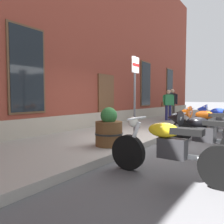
% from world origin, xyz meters
% --- Properties ---
extents(ground_plane, '(140.00, 140.00, 0.00)m').
position_xyz_m(ground_plane, '(0.00, 0.00, 0.00)').
color(ground_plane, '#4C4C4F').
extents(sidewalk, '(33.12, 3.19, 0.16)m').
position_xyz_m(sidewalk, '(0.00, 1.60, 0.08)').
color(sidewalk, gray).
rests_on(sidewalk, ground_plane).
extents(brick_pub_facade, '(27.12, 7.07, 8.82)m').
position_xyz_m(brick_pub_facade, '(-0.00, 6.68, 4.40)').
color(brick_pub_facade, brown).
rests_on(brick_pub_facade, ground_plane).
extents(motorcycle_yellow_naked, '(0.62, 2.17, 0.97)m').
position_xyz_m(motorcycle_yellow_naked, '(-2.50, -1.26, 0.48)').
color(motorcycle_yellow_naked, black).
rests_on(motorcycle_yellow_naked, ground_plane).
extents(motorcycle_black_sport, '(0.65, 2.10, 1.01)m').
position_xyz_m(motorcycle_black_sport, '(-0.81, -1.33, 0.55)').
color(motorcycle_black_sport, black).
rests_on(motorcycle_black_sport, ground_plane).
extents(motorcycle_orange_sport, '(0.62, 2.11, 1.06)m').
position_xyz_m(motorcycle_orange_sport, '(0.92, -1.10, 0.57)').
color(motorcycle_orange_sport, black).
rests_on(motorcycle_orange_sport, ground_plane).
extents(motorcycle_blue_sport, '(0.62, 2.07, 1.08)m').
position_xyz_m(motorcycle_blue_sport, '(2.49, -1.24, 0.58)').
color(motorcycle_blue_sport, black).
rests_on(motorcycle_blue_sport, ground_plane).
extents(pedestrian_striped_shirt, '(0.50, 0.54, 1.55)m').
position_xyz_m(pedestrian_striped_shirt, '(5.15, 1.57, 1.02)').
color(pedestrian_striped_shirt, '#1E1E4C').
rests_on(pedestrian_striped_shirt, sidewalk).
extents(pedestrian_dark_jacket, '(0.26, 0.65, 1.64)m').
position_xyz_m(pedestrian_dark_jacket, '(6.09, 1.71, 1.07)').
color(pedestrian_dark_jacket, '#38332D').
rests_on(pedestrian_dark_jacket, sidewalk).
extents(parking_sign, '(0.36, 0.07, 2.32)m').
position_xyz_m(parking_sign, '(-0.31, 0.53, 1.66)').
color(parking_sign, '#4C4C51').
rests_on(parking_sign, sidewalk).
extents(barrel_planter, '(0.67, 0.67, 0.92)m').
position_xyz_m(barrel_planter, '(-1.60, 0.53, 0.53)').
color(barrel_planter, brown).
rests_on(barrel_planter, sidewalk).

